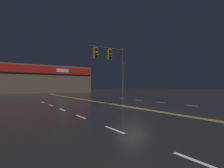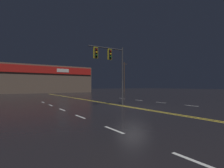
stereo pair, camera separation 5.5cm
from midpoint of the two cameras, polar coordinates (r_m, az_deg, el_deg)
name	(u,v)px [view 2 (the right image)]	position (r m, az deg, el deg)	size (l,w,h in m)	color
ground_plane	(133,108)	(14.81, 6.89, -7.63)	(200.00, 200.00, 0.00)	black
road_markings	(156,109)	(14.43, 14.14, -7.78)	(16.01, 60.00, 0.01)	gold
traffic_signal_median	(109,60)	(16.09, -0.74, 7.81)	(3.66, 0.36, 5.50)	#38383D
building_backdrop	(41,80)	(52.22, -22.12, 1.36)	(25.97, 10.23, 7.22)	brown
utility_pole_row	(35,70)	(44.26, -23.70, 4.14)	(48.40, 0.26, 11.58)	#4C3828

